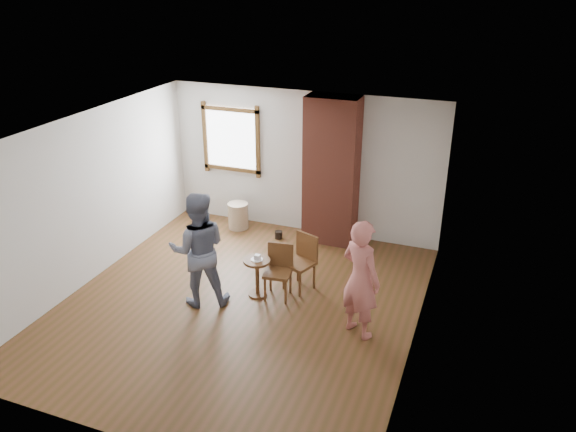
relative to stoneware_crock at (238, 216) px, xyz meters
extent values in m
plane|color=brown|center=(1.15, -2.38, -0.25)|extent=(5.50, 5.50, 0.00)
cube|color=silver|center=(1.15, 0.37, 1.05)|extent=(5.00, 0.04, 2.60)
cube|color=silver|center=(-1.35, -2.38, 1.05)|extent=(0.04, 5.50, 2.60)
cube|color=silver|center=(3.65, -2.38, 1.05)|extent=(0.04, 5.50, 2.60)
cube|color=white|center=(1.15, -2.38, 2.35)|extent=(5.00, 5.50, 0.04)
cube|color=brown|center=(-0.25, 0.33, 1.35)|extent=(1.14, 0.06, 1.34)
cube|color=white|center=(-0.25, 0.35, 1.35)|extent=(1.00, 0.02, 1.20)
cube|color=brown|center=(1.75, 0.12, 1.05)|extent=(0.90, 0.50, 2.60)
cylinder|color=#CBAD92|center=(0.00, 0.00, 0.00)|extent=(0.40, 0.40, 0.49)
cylinder|color=black|center=(0.88, -0.16, -0.18)|extent=(0.17, 0.17, 0.14)
cube|color=brown|center=(1.80, -1.66, 0.19)|extent=(0.53, 0.53, 0.05)
cylinder|color=brown|center=(1.59, -1.75, -0.03)|extent=(0.04, 0.04, 0.43)
cylinder|color=brown|center=(1.90, -1.87, -0.03)|extent=(0.04, 0.04, 0.43)
cylinder|color=brown|center=(1.71, -1.45, -0.03)|extent=(0.04, 0.04, 0.43)
cylinder|color=brown|center=(2.02, -1.57, -0.03)|extent=(0.04, 0.04, 0.43)
cube|color=brown|center=(1.87, -1.49, 0.41)|extent=(0.39, 0.18, 0.43)
cube|color=brown|center=(1.59, -2.00, 0.16)|extent=(0.43, 0.43, 0.05)
cylinder|color=brown|center=(1.46, -2.17, -0.04)|extent=(0.04, 0.04, 0.41)
cylinder|color=brown|center=(1.77, -2.13, -0.04)|extent=(0.04, 0.04, 0.41)
cylinder|color=brown|center=(1.42, -1.87, -0.04)|extent=(0.04, 0.04, 0.41)
cylinder|color=brown|center=(1.73, -1.83, -0.04)|extent=(0.04, 0.04, 0.41)
cube|color=brown|center=(1.57, -1.83, 0.37)|extent=(0.38, 0.08, 0.41)
cylinder|color=brown|center=(1.29, -2.05, 0.33)|extent=(0.40, 0.40, 0.04)
cylinder|color=brown|center=(1.29, -2.05, 0.04)|extent=(0.06, 0.06, 0.54)
cylinder|color=brown|center=(1.29, -2.05, -0.23)|extent=(0.28, 0.28, 0.03)
cylinder|color=white|center=(1.29, -2.05, 0.36)|extent=(0.18, 0.18, 0.01)
cube|color=white|center=(1.30, -2.05, 0.39)|extent=(0.08, 0.07, 0.06)
imported|color=#141C37|center=(0.59, -2.51, 0.61)|extent=(1.04, 0.96, 1.72)
imported|color=#CA6B65|center=(2.93, -2.44, 0.58)|extent=(0.72, 0.64, 1.65)
camera|label=1|loc=(4.27, -8.65, 4.29)|focal=35.00mm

